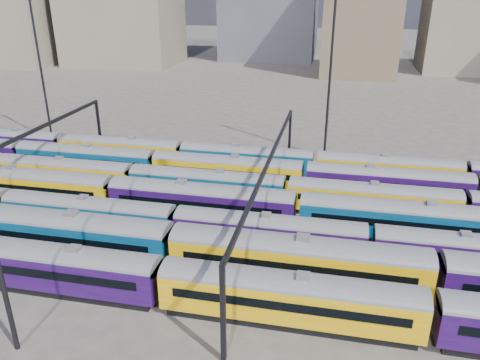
# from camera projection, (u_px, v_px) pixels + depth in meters

# --- Properties ---
(ground) EXTENTS (500.00, 500.00, 0.00)m
(ground) POSITION_uv_depth(u_px,v_px,m) (180.00, 218.00, 52.96)
(ground) COLOR #413B37
(ground) RESTS_ON ground
(rake_0) EXTENTS (144.73, 3.02, 5.09)m
(rake_0) POSITION_uv_depth(u_px,v_px,m) (46.00, 262.00, 39.71)
(rake_0) COLOR black
(rake_0) RESTS_ON ground
(rake_1) EXTENTS (112.87, 3.30, 5.58)m
(rake_1) POSITION_uv_depth(u_px,v_px,m) (297.00, 256.00, 40.11)
(rake_1) COLOR black
(rake_1) RESTS_ON ground
(rake_2) EXTENTS (114.29, 2.79, 4.68)m
(rake_2) POSITION_uv_depth(u_px,v_px,m) (175.00, 220.00, 47.26)
(rake_2) COLOR black
(rake_2) RESTS_ON ground
(rake_3) EXTENTS (126.60, 3.09, 5.20)m
(rake_3) POSITION_uv_depth(u_px,v_px,m) (112.00, 190.00, 53.44)
(rake_3) COLOR black
(rake_3) RESTS_ON ground
(rake_4) EXTENTS (115.45, 2.82, 4.73)m
(rake_4) POSITION_uv_depth(u_px,v_px,m) (132.00, 176.00, 58.02)
(rake_4) COLOR black
(rake_4) RESTS_ON ground
(rake_5) EXTENTS (119.41, 2.91, 4.90)m
(rake_5) POSITION_uv_depth(u_px,v_px,m) (154.00, 162.00, 62.30)
(rake_5) COLOR black
(rake_5) RESTS_ON ground
(rake_6) EXTENTS (94.00, 2.76, 4.63)m
(rake_6) POSITION_uv_depth(u_px,v_px,m) (246.00, 157.00, 64.65)
(rake_6) COLOR black
(rake_6) RESTS_ON ground
(gantry_1) EXTENTS (0.35, 40.35, 8.03)m
(gantry_1) POSITION_uv_depth(u_px,v_px,m) (13.00, 149.00, 54.16)
(gantry_1) COLOR black
(gantry_1) RESTS_ON ground
(gantry_2) EXTENTS (0.35, 40.35, 8.03)m
(gantry_2) POSITION_uv_depth(u_px,v_px,m) (269.00, 169.00, 48.40)
(gantry_2) COLOR black
(gantry_2) RESTS_ON ground
(mast_1) EXTENTS (1.40, 0.50, 25.60)m
(mast_1) POSITION_uv_depth(u_px,v_px,m) (39.00, 56.00, 73.11)
(mast_1) COLOR black
(mast_1) RESTS_ON ground
(mast_3) EXTENTS (1.40, 0.50, 25.60)m
(mast_3) POSITION_uv_depth(u_px,v_px,m) (331.00, 64.00, 66.28)
(mast_3) COLOR black
(mast_3) RESTS_ON ground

